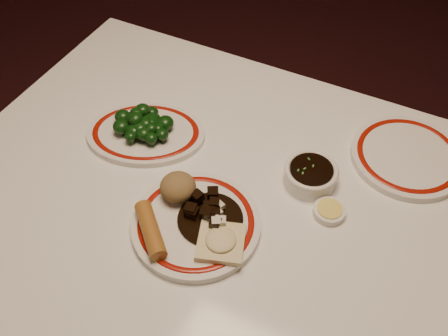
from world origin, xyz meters
TOP-DOWN VIEW (x-y plane):
  - dining_table at (0.00, 0.00)m, footprint 1.20×0.90m
  - main_plate at (-0.03, -0.07)m, footprint 0.33×0.33m
  - rice_mound at (-0.09, -0.03)m, footprint 0.07×0.07m
  - spring_roll at (-0.09, -0.14)m, footprint 0.11×0.11m
  - fried_wonton at (0.04, -0.10)m, footprint 0.11×0.11m
  - stirfry_heap at (-0.01, -0.05)m, footprint 0.13×0.13m
  - broccoli_plate at (-0.25, 0.09)m, footprint 0.32×0.30m
  - broccoli_pile at (-0.25, 0.09)m, footprint 0.14×0.11m
  - soy_bowl at (0.13, 0.13)m, footprint 0.11×0.11m
  - sweet_sour_dish at (0.12, 0.15)m, footprint 0.06×0.06m
  - mustard_dish at (0.19, 0.07)m, footprint 0.06×0.06m
  - far_plate at (0.29, 0.28)m, footprint 0.24×0.24m

SIDE VIEW (x-z plane):
  - dining_table at x=0.00m, z-range 0.28..1.03m
  - sweet_sour_dish at x=0.12m, z-range 0.75..0.77m
  - mustard_dish at x=0.19m, z-range 0.75..0.77m
  - broccoli_plate at x=-0.25m, z-range 0.75..0.77m
  - far_plate at x=0.29m, z-range 0.75..0.77m
  - main_plate at x=-0.03m, z-range 0.75..0.77m
  - soy_bowl at x=0.13m, z-range 0.75..0.79m
  - fried_wonton at x=0.04m, z-range 0.77..0.79m
  - stirfry_heap at x=-0.01m, z-range 0.76..0.80m
  - spring_roll at x=-0.09m, z-range 0.77..0.80m
  - broccoli_pile at x=-0.25m, z-range 0.76..0.82m
  - rice_mound at x=-0.09m, z-range 0.77..0.82m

